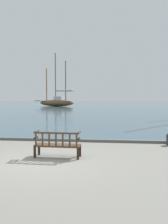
% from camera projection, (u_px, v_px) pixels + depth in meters
% --- Properties ---
extents(ground_plane, '(160.00, 160.00, 0.00)m').
position_uv_depth(ground_plane, '(42.00, 162.00, 8.15)').
color(ground_plane, gray).
extents(harbor_water, '(100.00, 80.00, 0.08)m').
position_uv_depth(harbor_water, '(103.00, 106.00, 51.74)').
color(harbor_water, '#385666').
rests_on(harbor_water, ground).
extents(quay_edge_kerb, '(40.00, 0.30, 0.12)m').
position_uv_depth(quay_edge_kerb, '(65.00, 140.00, 11.96)').
color(quay_edge_kerb, '#5B5954').
rests_on(quay_edge_kerb, ground).
extents(park_bench, '(1.62, 0.57, 0.92)m').
position_uv_depth(park_bench, '(57.00, 144.00, 8.76)').
color(park_bench, black).
rests_on(park_bench, ground).
extents(sailboat_mid_starboard, '(8.99, 4.32, 10.56)m').
position_uv_depth(sailboat_mid_starboard, '(57.00, 101.00, 49.76)').
color(sailboat_mid_starboard, brown).
rests_on(sailboat_mid_starboard, harbor_water).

